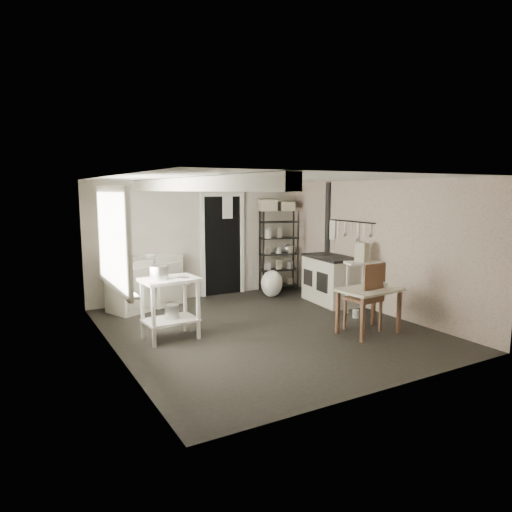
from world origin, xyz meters
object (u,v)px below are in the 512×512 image
chair (363,299)px  shelf_rack (279,246)px  base_cabinets (145,283)px  work_table (368,308)px  stove (330,280)px  prep_table (170,312)px  stockpot (159,276)px  flour_sack (272,285)px

chair → shelf_rack: bearing=78.4°
base_cabinets → work_table: 3.98m
shelf_rack → work_table: (-0.42, -3.17, -0.57)m
base_cabinets → stove: base_cabinets is taller
prep_table → base_cabinets: base_cabinets is taller
work_table → stove: bearing=68.5°
stockpot → stove: size_ratio=0.25×
base_cabinets → work_table: size_ratio=1.57×
base_cabinets → chair: bearing=-72.6°
stove → flour_sack: bearing=132.4°
stove → prep_table: bearing=-164.9°
base_cabinets → flour_sack: size_ratio=2.62×
prep_table → shelf_rack: 3.70m
flour_sack → stove: bearing=-53.0°
stove → chair: size_ratio=1.07×
stockpot → shelf_rack: bearing=31.4°
base_cabinets → work_table: bearing=-74.2°
chair → base_cabinets: bearing=125.9°
shelf_rack → chair: shelf_rack is taller
base_cabinets → chair: 3.88m
prep_table → stockpot: bearing=177.1°
work_table → base_cabinets: bearing=128.4°
prep_table → stockpot: stockpot is taller
shelf_rack → base_cabinets: bearing=-166.2°
stockpot → flour_sack: 3.24m
shelf_rack → work_table: shelf_rack is taller
shelf_rack → stove: shelf_rack is taller
stockpot → chair: size_ratio=0.26×
prep_table → flour_sack: prep_table is taller
base_cabinets → work_table: (2.47, -3.12, -0.08)m
shelf_rack → work_table: size_ratio=1.89×
prep_table → shelf_rack: bearing=32.7°
work_table → flour_sack: 2.72m
shelf_rack → flour_sack: (-0.45, -0.45, -0.71)m
stockpot → flour_sack: (2.78, 1.52, -0.70)m
stockpot → base_cabinets: (0.33, 1.91, -0.48)m
prep_table → work_table: bearing=-24.2°
prep_table → stove: size_ratio=0.78×
work_table → flour_sack: bearing=90.5°
base_cabinets → flour_sack: 2.49m
base_cabinets → stove: 3.44m
base_cabinets → flour_sack: (2.45, -0.40, -0.22)m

